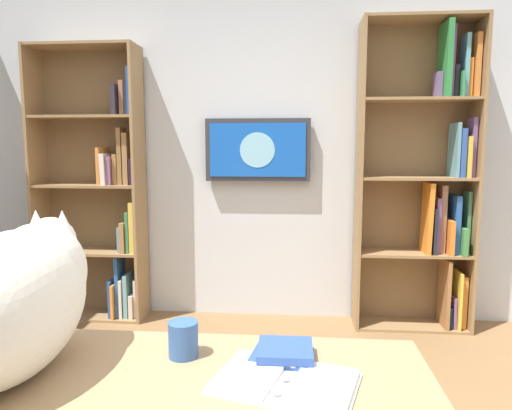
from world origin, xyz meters
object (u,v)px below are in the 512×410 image
(cat, at_px, (21,294))
(coffee_mug, at_px, (183,339))
(open_binder, at_px, (285,381))
(wall_mounted_tv, at_px, (258,150))
(bookshelf_left, at_px, (429,180))
(bookshelf_right, at_px, (101,193))
(desk_book_stack, at_px, (284,353))

(cat, height_order, coffee_mug, cat)
(cat, relative_size, open_binder, 1.76)
(wall_mounted_tv, bearing_deg, bookshelf_left, 176.17)
(bookshelf_right, height_order, cat, bookshelf_right)
(bookshelf_right, distance_m, cat, 2.47)
(coffee_mug, relative_size, desk_book_stack, 0.56)
(bookshelf_left, xyz_separation_m, coffee_mug, (1.25, 2.22, -0.28))
(bookshelf_left, height_order, open_binder, bookshelf_left)
(cat, bearing_deg, bookshelf_left, -124.94)
(cat, bearing_deg, open_binder, 178.23)
(wall_mounted_tv, xyz_separation_m, cat, (0.39, 2.41, -0.34))
(wall_mounted_tv, bearing_deg, bookshelf_right, 3.82)
(cat, xyz_separation_m, open_binder, (-0.66, 0.02, -0.19))
(open_binder, height_order, coffee_mug, coffee_mug)
(bookshelf_left, distance_m, cat, 2.84)
(bookshelf_left, relative_size, wall_mounted_tv, 2.80)
(bookshelf_left, height_order, bookshelf_right, bookshelf_left)
(open_binder, relative_size, desk_book_stack, 2.19)
(bookshelf_right, distance_m, desk_book_stack, 2.67)
(bookshelf_right, distance_m, coffee_mug, 2.53)
(wall_mounted_tv, relative_size, coffee_mug, 8.18)
(bookshelf_left, bearing_deg, open_binder, 67.52)
(desk_book_stack, bearing_deg, wall_mounted_tv, -83.66)
(wall_mounted_tv, height_order, desk_book_stack, wall_mounted_tv)
(open_binder, height_order, desk_book_stack, desk_book_stack)
(bookshelf_left, xyz_separation_m, desk_book_stack, (0.98, 2.23, -0.31))
(wall_mounted_tv, xyz_separation_m, coffee_mug, (0.01, 2.31, -0.49))
(bookshelf_right, bearing_deg, wall_mounted_tv, -176.18)
(bookshelf_left, distance_m, bookshelf_right, 2.43)
(wall_mounted_tv, bearing_deg, desk_book_stack, 96.34)
(wall_mounted_tv, relative_size, open_binder, 2.08)
(cat, height_order, open_binder, cat)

